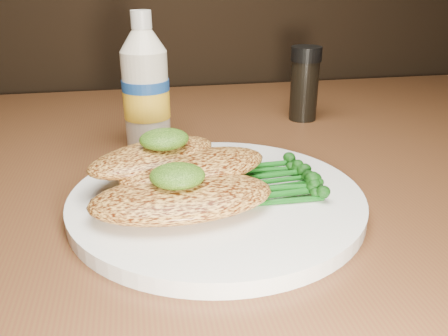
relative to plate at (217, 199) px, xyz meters
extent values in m
cylinder|color=white|center=(0.00, 0.00, 0.00)|extent=(0.30, 0.30, 0.02)
ellipsoid|color=#EBA84A|center=(-0.04, -0.03, 0.02)|extent=(0.18, 0.10, 0.03)
ellipsoid|color=#EBA84A|center=(-0.02, 0.02, 0.03)|extent=(0.18, 0.13, 0.02)
ellipsoid|color=#EBA84A|center=(-0.06, 0.04, 0.04)|extent=(0.17, 0.14, 0.02)
ellipsoid|color=#133307|center=(-0.04, -0.03, 0.04)|extent=(0.06, 0.05, 0.02)
ellipsoid|color=#133307|center=(-0.05, 0.04, 0.05)|extent=(0.06, 0.06, 0.02)
camera|label=1|loc=(-0.08, -0.42, 0.22)|focal=37.15mm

